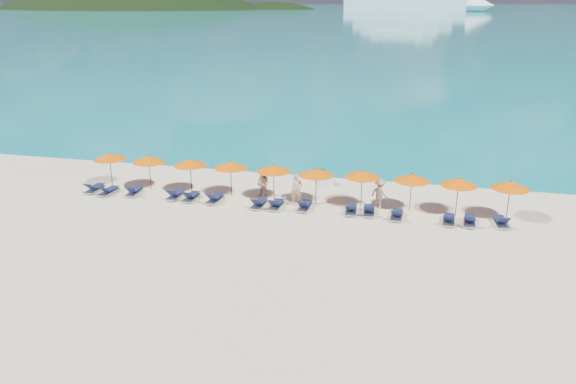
# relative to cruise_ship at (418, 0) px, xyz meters

# --- Properties ---
(ground) EXTENTS (1400.00, 1400.00, 0.00)m
(ground) POSITION_rel_cruise_ship_xyz_m (2.39, -517.28, -9.59)
(ground) COLOR beige
(sea) EXTENTS (1600.00, 1300.00, 0.01)m
(sea) POSITION_rel_cruise_ship_xyz_m (2.39, 142.72, -9.59)
(sea) COLOR #1FA9B2
(sea) RESTS_ON ground
(headland_main) EXTENTS (374.00, 242.00, 126.50)m
(headland_main) POSITION_rel_cruise_ship_xyz_m (-297.61, 22.72, -47.59)
(headland_main) COLOR black
(headland_main) RESTS_ON ground
(headland_small) EXTENTS (162.00, 126.00, 85.50)m
(headland_small) POSITION_rel_cruise_ship_xyz_m (-147.61, 42.72, -44.59)
(headland_small) COLOR black
(headland_small) RESTS_ON ground
(cruise_ship) EXTENTS (133.93, 46.98, 36.86)m
(cruise_ship) POSITION_rel_cruise_ship_xyz_m (0.00, 0.00, 0.00)
(cruise_ship) COLOR white
(cruise_ship) RESTS_ON ground
(jetski) EXTENTS (1.72, 2.22, 0.75)m
(jetski) POSITION_rel_cruise_ship_xyz_m (3.41, -508.40, -9.28)
(jetski) COLOR white
(jetski) RESTS_ON ground
(beachgoer_a) EXTENTS (0.85, 0.74, 1.95)m
(beachgoer_a) POSITION_rel_cruise_ship_xyz_m (2.67, -513.22, -8.61)
(beachgoer_a) COLOR tan
(beachgoer_a) RESTS_ON ground
(beachgoer_b) EXTENTS (0.96, 0.74, 1.74)m
(beachgoer_b) POSITION_rel_cruise_ship_xyz_m (0.31, -512.19, -8.72)
(beachgoer_b) COLOR tan
(beachgoer_b) RESTS_ON ground
(beachgoer_c) EXTENTS (1.27, 1.05, 1.79)m
(beachgoer_c) POSITION_rel_cruise_ship_xyz_m (7.46, -512.46, -8.70)
(beachgoer_c) COLOR tan
(beachgoer_c) RESTS_ON ground
(umbrella_0) EXTENTS (2.10, 2.10, 2.28)m
(umbrella_0) POSITION_rel_cruise_ship_xyz_m (-9.93, -512.41, -7.57)
(umbrella_0) COLOR black
(umbrella_0) RESTS_ON ground
(umbrella_1) EXTENTS (2.10, 2.10, 2.28)m
(umbrella_1) POSITION_rel_cruise_ship_xyz_m (-7.15, -512.43, -7.57)
(umbrella_1) COLOR black
(umbrella_1) RESTS_ON ground
(umbrella_2) EXTENTS (2.10, 2.10, 2.28)m
(umbrella_2) POSITION_rel_cruise_ship_xyz_m (-4.30, -512.51, -7.57)
(umbrella_2) COLOR black
(umbrella_2) RESTS_ON ground
(umbrella_3) EXTENTS (2.10, 2.10, 2.28)m
(umbrella_3) POSITION_rel_cruise_ship_xyz_m (-1.67, -512.43, -7.57)
(umbrella_3) COLOR black
(umbrella_3) RESTS_ON ground
(umbrella_4) EXTENTS (2.10, 2.10, 2.28)m
(umbrella_4) POSITION_rel_cruise_ship_xyz_m (1.09, -512.52, -7.57)
(umbrella_4) COLOR black
(umbrella_4) RESTS_ON ground
(umbrella_5) EXTENTS (2.10, 2.10, 2.28)m
(umbrella_5) POSITION_rel_cruise_ship_xyz_m (3.72, -512.66, -7.57)
(umbrella_5) COLOR black
(umbrella_5) RESTS_ON ground
(umbrella_6) EXTENTS (2.10, 2.10, 2.28)m
(umbrella_6) POSITION_rel_cruise_ship_xyz_m (6.39, -512.44, -7.57)
(umbrella_6) COLOR black
(umbrella_6) RESTS_ON ground
(umbrella_7) EXTENTS (2.10, 2.10, 2.28)m
(umbrella_7) POSITION_rel_cruise_ship_xyz_m (9.23, -512.48, -7.57)
(umbrella_7) COLOR black
(umbrella_7) RESTS_ON ground
(umbrella_8) EXTENTS (2.10, 2.10, 2.28)m
(umbrella_8) POSITION_rel_cruise_ship_xyz_m (11.79, -512.68, -7.57)
(umbrella_8) COLOR black
(umbrella_8) RESTS_ON ground
(umbrella_9) EXTENTS (2.10, 2.10, 2.28)m
(umbrella_9) POSITION_rel_cruise_ship_xyz_m (14.52, -512.63, -7.57)
(umbrella_9) COLOR black
(umbrella_9) RESTS_ON ground
(lounger_0) EXTENTS (0.69, 1.72, 0.66)m
(lounger_0) POSITION_rel_cruise_ship_xyz_m (-10.44, -513.69, -9.36)
(lounger_0) COLOR silver
(lounger_0) RESTS_ON ground
(lounger_1) EXTENTS (0.78, 1.75, 0.66)m
(lounger_1) POSITION_rel_cruise_ship_xyz_m (-9.31, -513.95, -9.36)
(lounger_1) COLOR silver
(lounger_1) RESTS_ON ground
(lounger_2) EXTENTS (0.74, 1.74, 0.66)m
(lounger_2) POSITION_rel_cruise_ship_xyz_m (-7.72, -513.62, -9.36)
(lounger_2) COLOR silver
(lounger_2) RESTS_ON ground
(lounger_3) EXTENTS (0.65, 1.71, 0.66)m
(lounger_3) POSITION_rel_cruise_ship_xyz_m (-4.91, -513.66, -9.36)
(lounger_3) COLOR silver
(lounger_3) RESTS_ON ground
(lounger_4) EXTENTS (0.64, 1.71, 0.66)m
(lounger_4) POSITION_rel_cruise_ship_xyz_m (-3.83, -513.74, -9.36)
(lounger_4) COLOR silver
(lounger_4) RESTS_ON ground
(lounger_5) EXTENTS (0.74, 1.74, 0.66)m
(lounger_5) POSITION_rel_cruise_ship_xyz_m (-2.30, -513.74, -9.36)
(lounger_5) COLOR silver
(lounger_5) RESTS_ON ground
(lounger_6) EXTENTS (0.75, 1.74, 0.66)m
(lounger_6) POSITION_rel_cruise_ship_xyz_m (0.55, -513.94, -9.36)
(lounger_6) COLOR silver
(lounger_6) RESTS_ON ground
(lounger_7) EXTENTS (0.68, 1.72, 0.66)m
(lounger_7) POSITION_rel_cruise_ship_xyz_m (1.58, -513.89, -9.36)
(lounger_7) COLOR silver
(lounger_7) RESTS_ON ground
(lounger_8) EXTENTS (0.69, 1.72, 0.66)m
(lounger_8) POSITION_rel_cruise_ship_xyz_m (3.25, -513.70, -9.36)
(lounger_8) COLOR silver
(lounger_8) RESTS_ON ground
(lounger_9) EXTENTS (0.76, 1.75, 0.66)m
(lounger_9) POSITION_rel_cruise_ship_xyz_m (5.96, -513.65, -9.36)
(lounger_9) COLOR silver
(lounger_9) RESTS_ON ground
(lounger_10) EXTENTS (0.78, 1.75, 0.66)m
(lounger_10) POSITION_rel_cruise_ship_xyz_m (6.98, -513.59, -9.36)
(lounger_10) COLOR silver
(lounger_10) RESTS_ON ground
(lounger_11) EXTENTS (0.69, 1.72, 0.66)m
(lounger_11) POSITION_rel_cruise_ship_xyz_m (8.56, -513.90, -9.36)
(lounger_11) COLOR silver
(lounger_11) RESTS_ON ground
(lounger_12) EXTENTS (0.71, 1.73, 0.66)m
(lounger_12) POSITION_rel_cruise_ship_xyz_m (11.38, -513.96, -9.36)
(lounger_12) COLOR silver
(lounger_12) RESTS_ON ground
(lounger_13) EXTENTS (0.75, 1.74, 0.66)m
(lounger_13) POSITION_rel_cruise_ship_xyz_m (12.47, -513.89, -9.36)
(lounger_13) COLOR silver
(lounger_13) RESTS_ON ground
(lounger_14) EXTENTS (0.78, 1.75, 0.66)m
(lounger_14) POSITION_rel_cruise_ship_xyz_m (14.13, -513.64, -9.36)
(lounger_14) COLOR silver
(lounger_14) RESTS_ON ground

